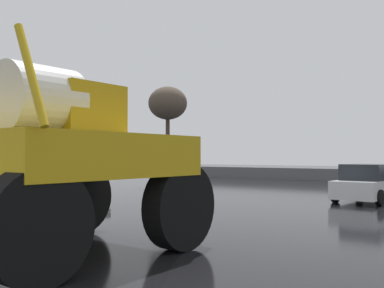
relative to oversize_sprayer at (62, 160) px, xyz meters
name	(u,v)px	position (x,y,z in m)	size (l,w,h in m)	color
ground_plane	(329,199)	(0.69, 13.62, -1.78)	(120.00, 120.00, 0.00)	black
oversize_sprayer	(62,160)	(0.00, 0.00, 0.00)	(4.08, 5.05, 3.76)	black
sedan_ahead	(368,184)	(2.38, 13.41, -1.07)	(2.16, 4.23, 1.52)	silver
traffic_signal_near_left	(75,135)	(-5.49, 4.91, 0.81)	(0.24, 0.54, 3.55)	#A8AAAF
bare_tree_left	(168,104)	(-10.29, 16.25, 3.31)	(2.44, 2.44, 6.19)	#473828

